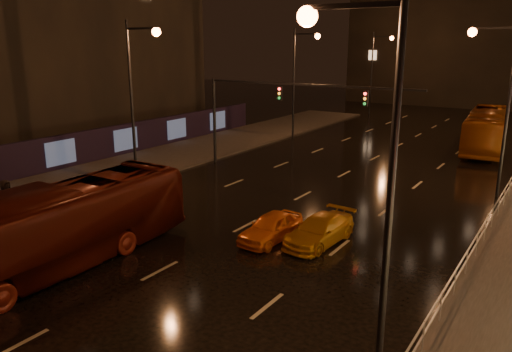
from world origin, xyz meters
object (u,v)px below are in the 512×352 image
at_px(bus_curb, 486,130).
at_px(taxi_far, 319,230).
at_px(bus_red, 56,228).
at_px(taxi_near, 271,227).
at_px(pedestrian_c, 6,197).

bearing_deg(bus_curb, taxi_far, -101.32).
relative_size(bus_red, taxi_near, 3.24).
bearing_deg(bus_red, bus_curb, 72.36).
bearing_deg(bus_curb, bus_red, -112.16).
bearing_deg(taxi_near, bus_red, -125.12).
bearing_deg(taxi_far, bus_red, -128.34).
distance_m(bus_red, pedestrian_c, 7.89).
bearing_deg(pedestrian_c, bus_red, -118.66).
relative_size(bus_curb, pedestrian_c, 6.64).
xyz_separation_m(taxi_near, pedestrian_c, (-13.03, -4.71, 0.43)).
bearing_deg(bus_red, taxi_near, 50.97).
height_order(taxi_near, pedestrian_c, pedestrian_c).
bearing_deg(taxi_near, pedestrian_c, -157.28).
xyz_separation_m(taxi_far, pedestrian_c, (-15.00, -5.62, 0.45)).
bearing_deg(pedestrian_c, taxi_near, -81.16).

